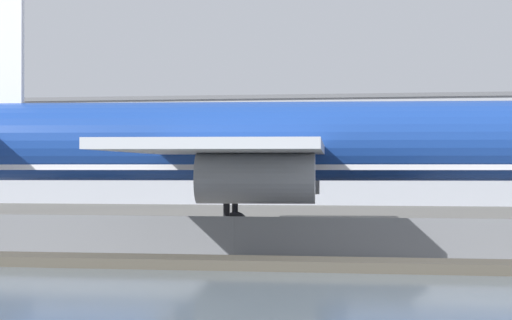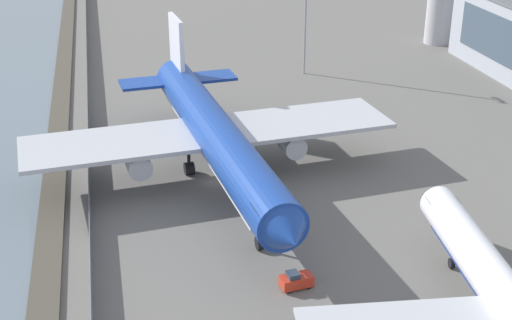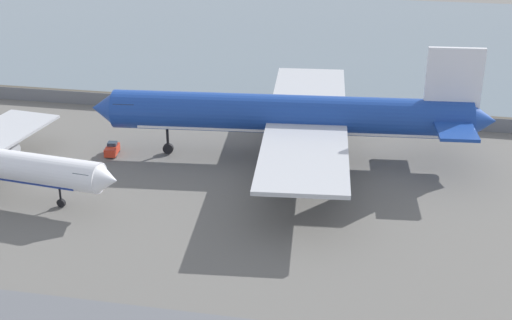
# 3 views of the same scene
# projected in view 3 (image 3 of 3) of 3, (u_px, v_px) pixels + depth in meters

# --- Properties ---
(ground_plane) EXTENTS (500.00, 500.00, 0.00)m
(ground_plane) POSITION_uv_depth(u_px,v_px,m) (289.00, 158.00, 102.10)
(ground_plane) COLOR #66635E
(waterfront_lagoon) EXTENTS (320.00, 98.00, 0.01)m
(waterfront_lagoon) POSITION_uv_depth(u_px,v_px,m) (335.00, 38.00, 165.89)
(waterfront_lagoon) COLOR slate
(waterfront_lagoon) RESTS_ON ground
(shoreline_seawall) EXTENTS (320.00, 3.00, 0.50)m
(shoreline_seawall) POSITION_uv_depth(u_px,v_px,m) (308.00, 109.00, 120.42)
(shoreline_seawall) COLOR #474238
(shoreline_seawall) RESTS_ON ground
(perimeter_fence) EXTENTS (280.00, 0.10, 2.26)m
(perimeter_fence) POSITION_uv_depth(u_px,v_px,m) (304.00, 113.00, 116.02)
(perimeter_fence) COLOR slate
(perimeter_fence) RESTS_ON ground
(cargo_jet_blue) EXTENTS (56.64, 48.74, 16.82)m
(cargo_jet_blue) POSITION_uv_depth(u_px,v_px,m) (295.00, 116.00, 99.34)
(cargo_jet_blue) COLOR #193D93
(cargo_jet_blue) RESTS_ON ground
(baggage_tug) EXTENTS (2.01, 3.39, 1.80)m
(baggage_tug) POSITION_uv_depth(u_px,v_px,m) (112.00, 149.00, 102.79)
(baggage_tug) COLOR red
(baggage_tug) RESTS_ON ground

